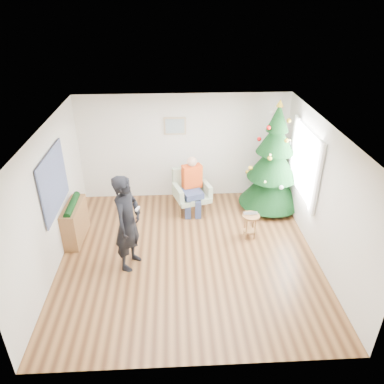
{
  "coord_description": "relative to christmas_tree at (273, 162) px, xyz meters",
  "views": [
    {
      "loc": [
        -0.25,
        -5.94,
        4.67
      ],
      "look_at": [
        0.1,
        0.6,
        1.1
      ],
      "focal_mm": 35.0,
      "sensor_mm": 36.0,
      "label": 1
    }
  ],
  "objects": [
    {
      "name": "seated_person",
      "position": [
        -1.86,
        -0.09,
        -0.49
      ],
      "size": [
        0.53,
        0.7,
        1.34
      ],
      "rotation": [
        0.0,
        0.0,
        0.29
      ],
      "color": "navy",
      "rests_on": "armchair"
    },
    {
      "name": "laptop",
      "position": [
        -0.71,
        -1.22,
        -0.63
      ],
      "size": [
        0.3,
        0.19,
        0.02
      ],
      "primitive_type": "imported",
      "rotation": [
        0.0,
        0.0,
        0.0
      ],
      "color": "silver",
      "rests_on": "stool"
    },
    {
      "name": "wall_right",
      "position": [
        0.47,
        -1.77,
        0.12
      ],
      "size": [
        0.0,
        5.0,
        5.0
      ],
      "primitive_type": "plane",
      "rotation": [
        1.57,
        0.0,
        -1.57
      ],
      "color": "silver",
      "rests_on": "floor"
    },
    {
      "name": "ceiling",
      "position": [
        -2.03,
        -1.77,
        1.42
      ],
      "size": [
        5.0,
        5.0,
        0.0
      ],
      "primitive_type": "plane",
      "rotation": [
        3.14,
        0.0,
        0.0
      ],
      "color": "white",
      "rests_on": "wall_back"
    },
    {
      "name": "game_controller",
      "position": [
        -2.94,
        -2.02,
        0.07
      ],
      "size": [
        0.08,
        0.13,
        0.04
      ],
      "primitive_type": "cube",
      "rotation": [
        0.0,
        0.0,
        -0.39
      ],
      "color": "white",
      "rests_on": "standing_man"
    },
    {
      "name": "tapestry",
      "position": [
        -4.49,
        -1.47,
        0.37
      ],
      "size": [
        0.03,
        1.5,
        1.15
      ],
      "primitive_type": "cube",
      "color": "black",
      "rests_on": "wall_left"
    },
    {
      "name": "christmas_tree",
      "position": [
        0.0,
        0.0,
        0.0
      ],
      "size": [
        1.46,
        1.46,
        2.63
      ],
      "rotation": [
        0.0,
        0.0,
        -0.21
      ],
      "color": "#3F2816",
      "rests_on": "floor"
    },
    {
      "name": "window_panel",
      "position": [
        0.44,
        -0.77,
        0.32
      ],
      "size": [
        0.04,
        1.3,
        1.4
      ],
      "primitive_type": "cube",
      "color": "white",
      "rests_on": "wall_right"
    },
    {
      "name": "floor",
      "position": [
        -2.03,
        -1.77,
        -1.18
      ],
      "size": [
        5.0,
        5.0,
        0.0
      ],
      "primitive_type": "plane",
      "color": "brown",
      "rests_on": "ground"
    },
    {
      "name": "framed_picture",
      "position": [
        -2.23,
        0.69,
        0.67
      ],
      "size": [
        0.52,
        0.05,
        0.42
      ],
      "color": "tan",
      "rests_on": "wall_back"
    },
    {
      "name": "standing_man",
      "position": [
        -3.14,
        -1.99,
        -0.24
      ],
      "size": [
        0.68,
        0.81,
        1.88
      ],
      "primitive_type": "imported",
      "rotation": [
        0.0,
        0.0,
        1.18
      ],
      "color": "black",
      "rests_on": "floor"
    },
    {
      "name": "wall_left",
      "position": [
        -4.53,
        -1.77,
        0.12
      ],
      "size": [
        0.0,
        5.0,
        5.0
      ],
      "primitive_type": "plane",
      "rotation": [
        1.57,
        0.0,
        1.57
      ],
      "color": "silver",
      "rests_on": "floor"
    },
    {
      "name": "stool",
      "position": [
        -0.71,
        -1.22,
        -0.91
      ],
      "size": [
        0.36,
        0.36,
        0.55
      ],
      "rotation": [
        0.0,
        0.0,
        -0.35
      ],
      "color": "brown",
      "rests_on": "floor"
    },
    {
      "name": "garland",
      "position": [
        -4.36,
        -1.07,
        -0.36
      ],
      "size": [
        0.14,
        0.9,
        0.14
      ],
      "primitive_type": "cylinder",
      "rotation": [
        1.57,
        0.0,
        0.0
      ],
      "color": "black",
      "rests_on": "console"
    },
    {
      "name": "wall_front",
      "position": [
        -2.03,
        -4.27,
        0.12
      ],
      "size": [
        5.0,
        0.0,
        5.0
      ],
      "primitive_type": "plane",
      "rotation": [
        -1.57,
        0.0,
        0.0
      ],
      "color": "silver",
      "rests_on": "floor"
    },
    {
      "name": "console",
      "position": [
        -4.36,
        -1.07,
        -0.78
      ],
      "size": [
        0.35,
        1.01,
        0.8
      ],
      "primitive_type": "cube",
      "rotation": [
        0.0,
        0.0,
        -0.05
      ],
      "color": "brown",
      "rests_on": "floor"
    },
    {
      "name": "wall_back",
      "position": [
        -2.03,
        0.73,
        0.12
      ],
      "size": [
        5.0,
        0.0,
        5.0
      ],
      "primitive_type": "plane",
      "rotation": [
        1.57,
        0.0,
        0.0
      ],
      "color": "silver",
      "rests_on": "floor"
    },
    {
      "name": "armchair",
      "position": [
        -1.88,
        -0.03,
        -0.8
      ],
      "size": [
        0.94,
        0.91,
        1.02
      ],
      "rotation": [
        0.0,
        0.0,
        0.29
      ],
      "color": "#98A989",
      "rests_on": "floor"
    },
    {
      "name": "curtains",
      "position": [
        0.41,
        -0.77,
        0.32
      ],
      "size": [
        0.05,
        1.75,
        1.5
      ],
      "color": "white",
      "rests_on": "wall_right"
    }
  ]
}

